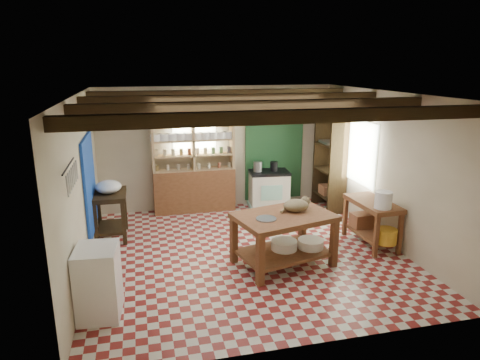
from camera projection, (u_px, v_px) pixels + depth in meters
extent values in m
cube|color=maroon|center=(246.00, 253.00, 7.12)|extent=(5.00, 5.00, 0.02)
cube|color=#434348|center=(247.00, 94.00, 6.43)|extent=(5.00, 5.00, 0.02)
cube|color=beige|center=(218.00, 148.00, 9.12)|extent=(5.00, 0.04, 2.60)
cube|color=beige|center=(306.00, 238.00, 4.43)|extent=(5.00, 0.04, 2.60)
cube|color=beige|center=(80.00, 188.00, 6.21)|extent=(0.04, 5.00, 2.60)
cube|color=beige|center=(388.00, 169.00, 7.33)|extent=(0.04, 5.00, 2.60)
cube|color=#342512|center=(247.00, 102.00, 6.46)|extent=(5.00, 3.80, 0.15)
cube|color=#1743AD|center=(90.00, 184.00, 7.12)|extent=(0.04, 1.40, 1.60)
cube|color=#1B4322|center=(274.00, 148.00, 9.38)|extent=(1.30, 0.04, 2.30)
cube|color=beige|center=(194.00, 130.00, 8.88)|extent=(0.90, 0.02, 0.80)
cube|color=beige|center=(358.00, 152.00, 8.24)|extent=(0.02, 1.30, 1.20)
cube|color=black|center=(69.00, 176.00, 4.97)|extent=(0.06, 0.90, 0.28)
cube|color=black|center=(281.00, 107.00, 8.74)|extent=(0.86, 0.12, 0.36)
cube|color=tan|center=(194.00, 160.00, 8.87)|extent=(1.70, 0.34, 2.20)
cube|color=#342512|center=(330.00, 163.00, 9.05)|extent=(0.40, 0.86, 2.00)
cube|color=brown|center=(283.00, 239.00, 6.62)|extent=(1.64, 1.29, 0.82)
cube|color=beige|center=(269.00, 189.00, 9.26)|extent=(0.88, 0.63, 0.82)
cube|color=#342512|center=(111.00, 215.00, 7.62)|extent=(0.58, 0.84, 0.84)
cube|color=white|center=(98.00, 282.00, 5.26)|extent=(0.54, 0.63, 0.90)
cube|color=brown|center=(371.00, 223.00, 7.36)|extent=(0.59, 1.11, 0.78)
ellipsoid|color=#907C54|center=(296.00, 205.00, 6.64)|extent=(0.50, 0.45, 0.18)
cylinder|color=#A0A1A8|center=(266.00, 219.00, 6.31)|extent=(0.37, 0.37, 0.02)
cylinder|color=white|center=(284.00, 245.00, 6.71)|extent=(0.50, 0.50, 0.14)
cylinder|color=white|center=(311.00, 244.00, 6.76)|extent=(0.49, 0.49, 0.14)
cylinder|color=#A0A1A8|center=(258.00, 167.00, 9.09)|extent=(0.20, 0.20, 0.21)
cylinder|color=black|center=(274.00, 166.00, 9.14)|extent=(0.17, 0.17, 0.20)
ellipsoid|color=white|center=(108.00, 187.00, 7.48)|extent=(0.45, 0.45, 0.22)
cylinder|color=white|center=(383.00, 200.00, 6.88)|extent=(0.29, 0.29, 0.28)
cube|color=brown|center=(362.00, 220.00, 7.65)|extent=(0.37, 0.30, 0.25)
cylinder|color=gold|center=(386.00, 236.00, 6.95)|extent=(0.35, 0.35, 0.25)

